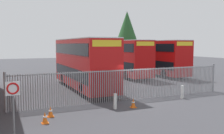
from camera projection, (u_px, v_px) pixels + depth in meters
name	position (u px, v px, depth m)	size (l,w,h in m)	color
ground_plane	(96.00, 84.00, 25.27)	(100.00, 100.00, 0.00)	#3D3D42
palisade_fence	(128.00, 84.00, 17.68)	(16.11, 0.14, 2.35)	gray
double_decker_bus_near_gate	(83.00, 62.00, 21.98)	(2.54, 10.81, 4.42)	red
double_decker_bus_behind_fence_left	(156.00, 56.00, 32.14)	(2.54, 10.81, 4.42)	#B70C0C
double_decker_bus_behind_fence_right	(122.00, 57.00, 30.99)	(2.54, 10.81, 4.42)	#B70C0C
bollard_near_left	(115.00, 101.00, 15.28)	(0.20, 0.20, 0.95)	silver
bollard_center_front	(182.00, 92.00, 18.26)	(0.20, 0.20, 0.95)	silver
traffic_cone_by_gate	(50.00, 112.00, 13.63)	(0.34, 0.34, 0.59)	orange
traffic_cone_mid_forecourt	(45.00, 118.00, 12.49)	(0.34, 0.34, 0.59)	orange
traffic_cone_near_kerb	(133.00, 103.00, 15.64)	(0.34, 0.34, 0.59)	orange
speed_limit_sign_post	(13.00, 95.00, 10.76)	(0.60, 0.14, 2.40)	slate
tree_tall_back	(127.00, 32.00, 43.21)	(5.06, 5.06, 9.59)	#4C3823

